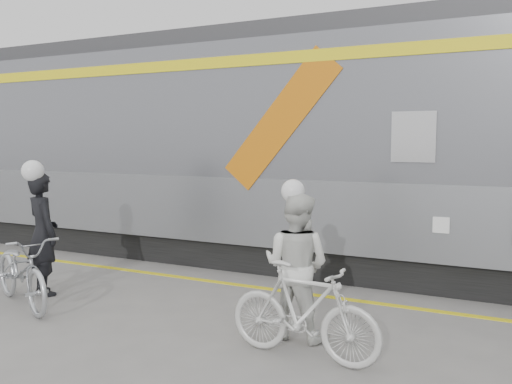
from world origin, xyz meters
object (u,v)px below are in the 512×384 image
Objects in this scene: woman at (296,266)px; bicycle_right at (303,311)px; bicycle_left at (22,270)px; man at (43,234)px.

woman is 0.70m from bicycle_right.
bicycle_left is 3.99m from bicycle_right.
bicycle_left is at bearing 12.54° from woman.
man is 0.95× the size of bicycle_left.
bicycle_right is (0.30, -0.55, -0.32)m from woman.
man reaches higher than bicycle_left.
man reaches higher than bicycle_right.
bicycle_right is at bearing 122.46° from woman.
man is 0.71m from bicycle_left.
man is 1.07× the size of bicycle_right.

